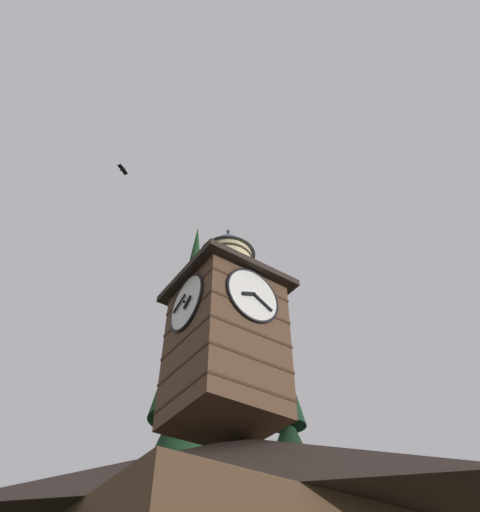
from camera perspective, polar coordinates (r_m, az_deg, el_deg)
clock_tower at (r=17.69m, az=-1.68°, el=-8.52°), size 3.95×3.95×8.72m
pine_tree_behind at (r=21.35m, az=-7.36°, el=-23.82°), size 5.37×5.37×22.18m
flying_bird_high at (r=23.52m, az=-13.53°, el=9.81°), size 0.62×0.49×0.15m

